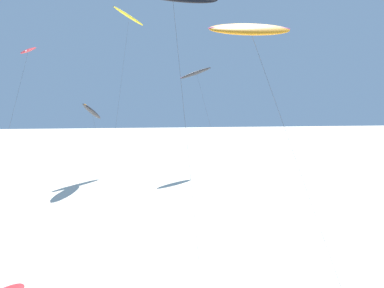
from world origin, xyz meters
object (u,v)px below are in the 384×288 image
object	(u,v)px
flying_kite_4	(92,112)
flying_kite_7	(28,50)
flying_kite_1	(197,73)
flying_kite_5	(250,29)
flying_kite_0	(129,17)

from	to	relation	value
flying_kite_4	flying_kite_7	size ratio (longest dim) A/B	0.63
flying_kite_1	flying_kite_5	bearing A→B (deg)	-94.02
flying_kite_4	flying_kite_5	size ratio (longest dim) A/B	0.70
flying_kite_0	flying_kite_7	bearing A→B (deg)	-124.30
flying_kite_1	flying_kite_4	size ratio (longest dim) A/B	1.50
flying_kite_0	flying_kite_4	bearing A→B (deg)	-110.60
flying_kite_1	flying_kite_5	world-z (taller)	flying_kite_1
flying_kite_0	flying_kite_1	size ratio (longest dim) A/B	1.54
flying_kite_0	flying_kite_4	xyz separation A→B (m)	(-4.42, -11.76, -13.18)
flying_kite_0	flying_kite_5	size ratio (longest dim) A/B	1.61
flying_kite_4	flying_kite_0	bearing A→B (deg)	69.40
flying_kite_0	flying_kite_1	xyz separation A→B (m)	(8.77, -5.75, -8.20)
flying_kite_0	flying_kite_5	xyz separation A→B (m)	(6.53, -37.60, -8.14)
flying_kite_0	flying_kite_5	world-z (taller)	flying_kite_0
flying_kite_7	flying_kite_1	bearing A→B (deg)	26.23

